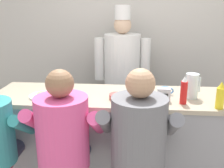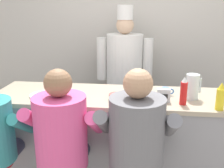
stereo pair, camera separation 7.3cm
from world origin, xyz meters
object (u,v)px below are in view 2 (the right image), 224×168
at_px(mustard_bottle_yellow, 220,97).
at_px(cook_in_whites_near, 124,71).
at_px(breakfast_plate, 44,95).
at_px(cereal_bowl, 117,97).
at_px(diner_seated_grey, 136,137).
at_px(water_pitcher_clear, 192,87).
at_px(ketchup_bottle_red, 184,92).
at_px(coffee_mug_blue, 166,92).
at_px(diner_seated_pink, 63,134).
at_px(napkin_dispenser_chrome, 163,95).

distance_m(mustard_bottle_yellow, cook_in_whites_near, 1.55).
height_order(breakfast_plate, cereal_bowl, breakfast_plate).
xyz_separation_m(diner_seated_grey, cook_in_whites_near, (-0.20, 1.53, 0.15)).
xyz_separation_m(water_pitcher_clear, cereal_bowl, (-0.69, -0.09, -0.09)).
bearing_deg(ketchup_bottle_red, breakfast_plate, 176.71).
relative_size(water_pitcher_clear, coffee_mug_blue, 1.88).
xyz_separation_m(water_pitcher_clear, diner_seated_grey, (-0.49, -0.51, -0.27)).
distance_m(water_pitcher_clear, cook_in_whites_near, 1.24).
relative_size(mustard_bottle_yellow, diner_seated_grey, 0.16).
xyz_separation_m(cereal_bowl, diner_seated_grey, (0.20, -0.42, -0.18)).
bearing_deg(diner_seated_grey, ketchup_bottle_red, 41.83).
relative_size(ketchup_bottle_red, cereal_bowl, 1.66).
relative_size(breakfast_plate, diner_seated_grey, 0.19).
xyz_separation_m(water_pitcher_clear, diner_seated_pink, (-1.09, -0.52, -0.28)).
bearing_deg(diner_seated_grey, coffee_mug_blue, 65.54).
distance_m(cereal_bowl, napkin_dispenser_chrome, 0.42).
bearing_deg(cereal_bowl, diner_seated_grey, -64.86).
bearing_deg(breakfast_plate, mustard_bottle_yellow, -5.86).
relative_size(water_pitcher_clear, cereal_bowl, 1.55).
distance_m(diner_seated_grey, cook_in_whites_near, 1.55).
relative_size(water_pitcher_clear, diner_seated_pink, 0.16).
height_order(cereal_bowl, diner_seated_pink, diner_seated_pink).
bearing_deg(cook_in_whites_near, diner_seated_pink, -104.42).
height_order(water_pitcher_clear, cook_in_whites_near, cook_in_whites_near).
height_order(coffee_mug_blue, cook_in_whites_near, cook_in_whites_near).
bearing_deg(diner_seated_pink, cereal_bowl, 46.27).
bearing_deg(napkin_dispenser_chrome, water_pitcher_clear, 22.48).
bearing_deg(mustard_bottle_yellow, napkin_dispenser_chrome, 162.77).
height_order(mustard_bottle_yellow, water_pitcher_clear, mustard_bottle_yellow).
distance_m(mustard_bottle_yellow, water_pitcher_clear, 0.31).
bearing_deg(cereal_bowl, napkin_dispenser_chrome, -2.11).
bearing_deg(cereal_bowl, coffee_mug_blue, 19.23).
distance_m(ketchup_bottle_red, water_pitcher_clear, 0.19).
height_order(water_pitcher_clear, diner_seated_pink, diner_seated_pink).
xyz_separation_m(cereal_bowl, napkin_dispenser_chrome, (0.42, -0.02, 0.04)).
relative_size(cereal_bowl, cook_in_whites_near, 0.08).
distance_m(mustard_bottle_yellow, breakfast_plate, 1.59).
relative_size(ketchup_bottle_red, diner_seated_pink, 0.18).
bearing_deg(water_pitcher_clear, coffee_mug_blue, 164.03).
relative_size(ketchup_bottle_red, mustard_bottle_yellow, 1.07).
xyz_separation_m(breakfast_plate, diner_seated_grey, (0.90, -0.43, -0.17)).
height_order(ketchup_bottle_red, napkin_dispenser_chrome, ketchup_bottle_red).
relative_size(napkin_dispenser_chrome, cook_in_whites_near, 0.06).
distance_m(napkin_dispenser_chrome, diner_seated_grey, 0.51).
height_order(breakfast_plate, diner_seated_grey, diner_seated_grey).
xyz_separation_m(mustard_bottle_yellow, breakfast_plate, (-1.57, 0.16, -0.09)).
bearing_deg(coffee_mug_blue, diner_seated_grey, -114.46).
xyz_separation_m(breakfast_plate, cereal_bowl, (0.70, -0.01, 0.01)).
bearing_deg(mustard_bottle_yellow, cereal_bowl, 169.91).
xyz_separation_m(cereal_bowl, diner_seated_pink, (-0.40, -0.42, -0.19)).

